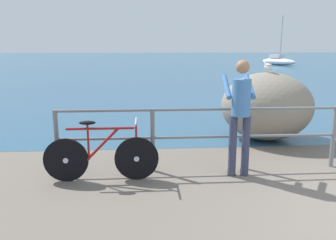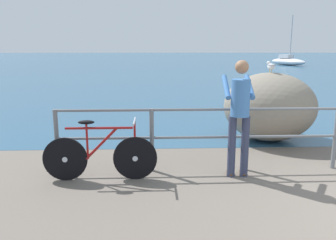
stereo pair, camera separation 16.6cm
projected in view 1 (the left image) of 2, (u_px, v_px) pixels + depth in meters
ground_plane at (189, 76)px, 23.41m from camera, size 120.00×120.00×0.10m
sea_surface at (164, 59)px, 50.83m from camera, size 120.00×90.00×0.01m
promenade_railing at (334, 129)px, 5.65m from camera, size 9.02×0.07×1.02m
bicycle at (102, 155)px, 5.11m from camera, size 1.70×0.48×0.92m
person_at_railing at (240, 113)px, 5.19m from camera, size 0.47×0.65×1.78m
breakwater_boulder_main at (267, 106)px, 7.35m from camera, size 1.93×1.83×1.43m
seagull at (268, 66)px, 7.16m from camera, size 0.14×0.34×0.23m
sailboat at (278, 61)px, 35.39m from camera, size 2.97×4.55×4.90m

